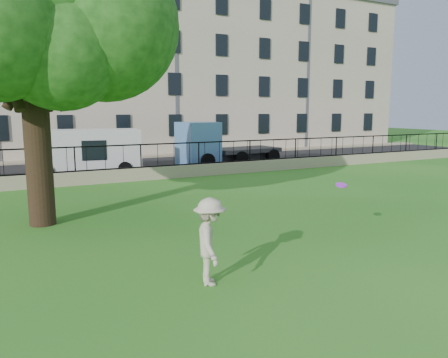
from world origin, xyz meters
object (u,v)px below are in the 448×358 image
frisbee (341,185)px  blue_truck (228,143)px  white_van (85,152)px  tree (23,1)px  man (210,241)px

frisbee → blue_truck: blue_truck is taller
blue_truck → frisbee: bearing=-114.0°
white_van → blue_truck: size_ratio=0.88×
frisbee → tree: bearing=138.4°
tree → blue_truck: 16.03m
man → blue_truck: size_ratio=0.27×
tree → frisbee: tree is taller
white_van → blue_truck: (8.50, 0.12, 0.15)m
tree → blue_truck: (11.58, 9.93, -4.93)m
man → frisbee: bearing=-61.6°
man → frisbee: man is taller
tree → man: bearing=-67.7°
tree → white_van: size_ratio=1.72×
man → white_van: size_ratio=0.31×
tree → white_van: bearing=72.5°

